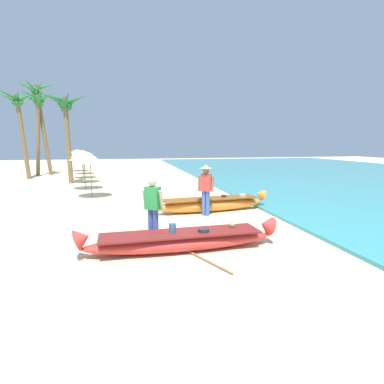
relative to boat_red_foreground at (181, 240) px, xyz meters
name	(u,v)px	position (x,y,z in m)	size (l,w,h in m)	color
ground_plane	(164,235)	(-0.24, 1.32, -0.25)	(80.00, 80.00, 0.00)	beige
boat_red_foreground	(181,240)	(0.00, 0.00, 0.00)	(4.80, 0.96, 0.74)	red
boat_orange_midground	(211,204)	(1.79, 3.86, 0.03)	(4.54, 1.20, 0.79)	orange
person_vendor_hatted	(206,186)	(1.45, 3.25, 0.78)	(0.58, 0.44, 1.78)	#3D5BA8
person_tourist_customer	(153,207)	(-0.61, 0.50, 0.71)	(0.56, 0.48, 1.69)	#3D5BA8
parasol_row_0	(90,159)	(-2.78, 7.85, 1.50)	(1.60, 1.60, 1.91)	#8E6B47
parasol_row_1	(84,157)	(-3.36, 10.47, 1.50)	(1.60, 1.60, 1.91)	#8E6B47
parasol_row_2	(83,155)	(-3.74, 13.33, 1.50)	(1.60, 1.60, 1.91)	#8E6B47
parasol_row_3	(82,153)	(-4.16, 15.98, 1.50)	(1.60, 1.60, 1.91)	#8E6B47
parasol_row_4	(82,152)	(-4.51, 18.98, 1.50)	(1.60, 1.60, 1.91)	#8E6B47
parasol_row_5	(77,151)	(-5.28, 21.64, 1.50)	(1.60, 1.60, 1.91)	#8E6B47
palm_tree_tall_inland	(38,108)	(-7.43, 18.50, 4.80)	(2.61, 2.59, 6.32)	brown
palm_tree_leaning_seaward	(37,99)	(-7.49, 18.93, 5.49)	(2.78, 2.68, 7.09)	brown
palm_tree_mid_cluster	(17,108)	(-8.14, 16.34, 4.53)	(2.54, 2.79, 5.97)	brown
palm_tree_far_behind	(65,111)	(-4.64, 13.29, 4.11)	(2.67, 2.85, 5.48)	brown
paddle	(200,257)	(0.30, -0.60, -0.22)	(0.84, 1.62, 0.05)	#8E6B47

